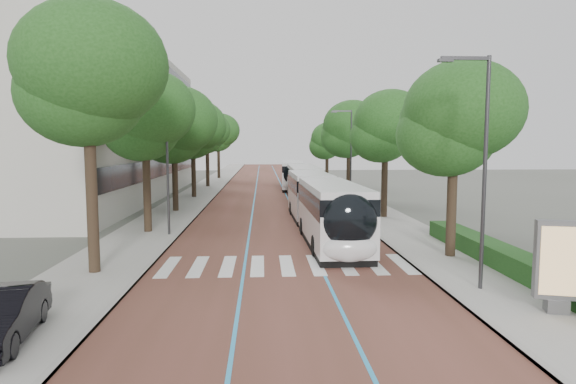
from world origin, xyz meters
name	(u,v)px	position (x,y,z in m)	size (l,w,h in m)	color
ground	(283,272)	(0.00, 0.00, 0.00)	(160.00, 160.00, 0.00)	#51544C
road	(269,187)	(0.00, 40.00, 0.01)	(11.00, 140.00, 0.02)	brown
sidewalk_left	(208,187)	(-7.50, 40.00, 0.06)	(4.00, 140.00, 0.12)	#999690
sidewalk_right	(330,186)	(7.50, 40.00, 0.06)	(4.00, 140.00, 0.12)	#999690
kerb_left	(223,187)	(-5.60, 40.00, 0.06)	(0.20, 140.00, 0.14)	gray
kerb_right	(314,186)	(5.60, 40.00, 0.06)	(0.20, 140.00, 0.14)	gray
zebra_crossing	(287,265)	(0.20, 1.00, 0.03)	(10.55, 3.60, 0.01)	silver
lane_line_left	(256,187)	(-1.60, 40.00, 0.02)	(0.12, 126.00, 0.01)	#2994CD
lane_line_right	(282,187)	(1.60, 40.00, 0.02)	(0.12, 126.00, 0.01)	#2994CD
office_building	(66,125)	(-19.47, 28.00, 7.00)	(18.11, 40.00, 14.00)	#A5A299
hedge	(502,257)	(9.10, 0.00, 0.52)	(1.20, 14.00, 0.80)	#164016
streetlight_near	(480,154)	(6.62, -3.00, 4.82)	(1.82, 0.20, 8.00)	#323235
streetlight_far	(349,149)	(6.62, 22.00, 4.82)	(1.82, 0.20, 8.00)	#323235
lamp_post_left	(167,163)	(-6.10, 8.00, 4.12)	(0.14, 0.14, 8.00)	#323235
trees_left	(189,128)	(-7.50, 25.63, 6.66)	(6.10, 60.81, 9.97)	black
trees_right	(362,134)	(7.70, 21.91, 6.09)	(5.82, 47.03, 8.92)	black
lead_bus	(321,205)	(2.61, 8.75, 1.63)	(2.89, 18.44, 3.20)	black
bus_queued_0	(304,184)	(2.96, 24.61, 1.62)	(2.63, 12.42, 3.20)	silver
bus_queued_1	(293,175)	(2.79, 37.46, 1.62)	(3.07, 12.50, 3.20)	silver
ad_panel	(559,264)	(7.99, -5.49, 1.58)	(1.39, 0.70, 2.78)	#59595B
parked_car	(0,316)	(-7.51, -6.84, 0.79)	(1.43, 4.09, 1.35)	black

